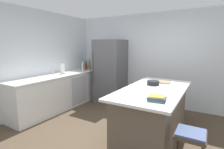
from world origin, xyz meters
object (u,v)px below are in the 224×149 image
Objects in this scene: gin_bottle at (90,65)px; olive_oil_bottle at (89,65)px; sink_faucet at (53,69)px; syrup_bottle at (82,67)px; paper_towel_roll at (63,69)px; refrigerator at (110,71)px; whiskey_bottle at (86,66)px; mixing_bowl at (153,83)px; bar_stool at (190,140)px; kitchen_island at (153,113)px; cookbook_stack at (157,98)px; hot_sauce_bottle at (86,67)px; soda_bottle at (82,66)px; cutting_board at (162,82)px.

gin_bottle is 0.11m from olive_oil_bottle.
syrup_bottle is (-0.01, 1.14, -0.06)m from sink_faucet.
refrigerator is at bearing 49.14° from paper_towel_roll.
whiskey_bottle is 2.85m from mixing_bowl.
kitchen_island is at bearing 133.32° from bar_stool.
cookbook_stack is 1.09× the size of mixing_bowl.
whiskey_bottle is at bearing 89.89° from sink_faucet.
syrup_bottle is at bearing 147.35° from cookbook_stack.
olive_oil_bottle is 0.19m from hot_sauce_bottle.
syrup_bottle is 0.96× the size of cookbook_stack.
bar_stool is 3.99m from syrup_bottle.
paper_towel_roll is 1.20× the size of cookbook_stack.
soda_bottle reaches higher than hot_sauce_bottle.
syrup_bottle is at bearing -167.88° from refrigerator.
bar_stool is 1.89× the size of olive_oil_bottle.
olive_oil_bottle is (-2.64, 1.51, 0.59)m from kitchen_island.
refrigerator is 5.48× the size of soda_bottle.
sink_faucet is at bearing -93.89° from hot_sauce_bottle.
cutting_board is at bearing -20.91° from gin_bottle.
bar_stool is at bearing -9.28° from cookbook_stack.
refrigerator is at bearing -5.37° from olive_oil_bottle.
hot_sauce_bottle is at bearing -75.84° from gin_bottle.
sink_faucet reaches higher than bar_stool.
bar_stool is 4.17m from gin_bottle.
mixing_bowl is at bearing -18.66° from soda_bottle.
soda_bottle is 0.95× the size of cutting_board.
mixing_bowl is (2.53, -1.23, -0.09)m from olive_oil_bottle.
olive_oil_bottle is at bearing 87.50° from paper_towel_roll.
hot_sauce_bottle is at bearing -88.10° from olive_oil_bottle.
mixing_bowl is (2.61, -1.14, -0.07)m from whiskey_bottle.
syrup_bottle reaches higher than bar_stool.
cookbook_stack is (2.96, -1.90, -0.06)m from syrup_bottle.
syrup_bottle is (-2.72, 1.23, 0.56)m from kitchen_island.
refrigerator reaches higher than syrup_bottle.
whiskey_bottle is 1.35× the size of hot_sauce_bottle.
gin_bottle is 0.84× the size of cutting_board.
sink_faucet is at bearing 165.59° from cookbook_stack.
syrup_bottle is at bearing 92.43° from paper_towel_roll.
kitchen_island is 6.77× the size of gin_bottle.
cutting_board is at bearing -13.56° from syrup_bottle.
refrigerator reaches higher than gin_bottle.
bar_stool is 3.61m from paper_towel_roll.
gin_bottle is 0.17m from whiskey_bottle.
refrigerator is 6.22× the size of gin_bottle.
whiskey_bottle reaches higher than kitchen_island.
cutting_board is at bearing 4.15° from paper_towel_roll.
olive_oil_bottle is 2.78m from cutting_board.
cutting_board is at bearing -25.88° from refrigerator.
hot_sauce_bottle is 0.20m from soda_bottle.
refrigerator is at bearing -10.46° from gin_bottle.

